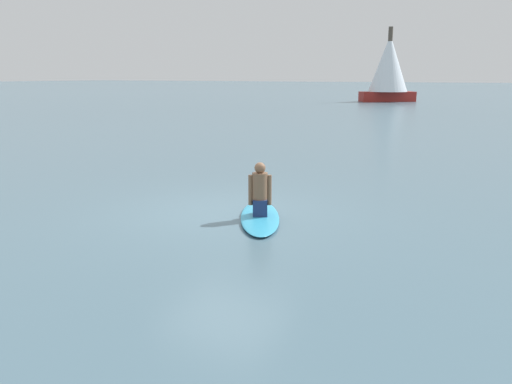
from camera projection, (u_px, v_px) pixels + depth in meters
ground_plane at (225, 212)px, 10.74m from camera, size 400.00×400.00×0.00m
surfboard at (260, 217)px, 10.15m from camera, size 2.65×1.90×0.09m
person_paddler at (260, 191)px, 10.04m from camera, size 0.43×0.44×1.04m
sailboat_near_right at (389, 67)px, 54.19m from camera, size 5.63×5.67×7.60m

